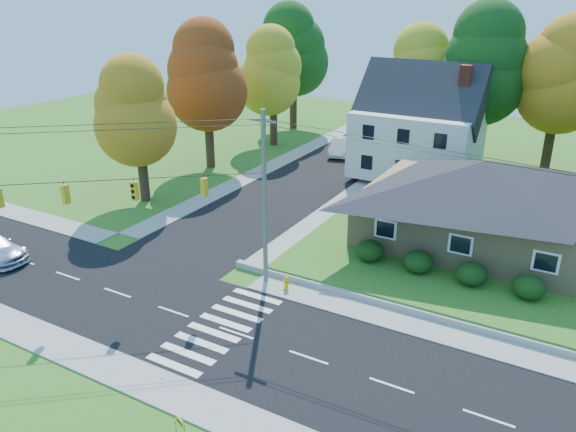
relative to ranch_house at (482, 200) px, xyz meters
The scene contains 20 objects.
ground 18.18m from the ranch_house, 116.57° to the right, with size 120.00×120.00×0.00m, color #3D7923.
road_main 18.18m from the ranch_house, 116.57° to the right, with size 90.00×8.00×0.02m, color black.
road_cross 19.15m from the ranch_house, 147.99° to the left, with size 8.00×44.00×0.02m, color black.
sidewalk_north 13.98m from the ranch_house, 126.03° to the right, with size 90.00×2.00×0.08m, color #9C9A90.
sidewalk_south 22.70m from the ranch_house, 110.85° to the right, with size 90.00×2.00×0.08m, color #9C9A90.
lawn 7.69m from the ranch_house, 45.00° to the left, with size 30.00×30.00×0.50m, color #3D7923.
ranch_house is the anchor object (origin of this frame).
colonial_house 14.46m from the ranch_house, 123.55° to the left, with size 10.40×8.40×9.60m.
hedge_row 6.57m from the ranch_house, 94.61° to the right, with size 10.70×1.70×1.27m.
traffic_infrastructure 16.87m from the ranch_house, 119.09° to the right, with size 38.10×10.66×10.00m.
tree_lot_0 21.20m from the ranch_house, 119.05° to the left, with size 6.72×6.72×12.51m.
tree_lot_1 18.58m from the ranch_house, 103.24° to the left, with size 7.84×7.84×14.60m.
tree_lot_2 18.99m from the ranch_house, 83.66° to the left, with size 7.28×7.28×13.56m.
tree_west_0 25.61m from the ranch_house, behind, with size 6.16×6.16×11.47m.
tree_west_1 27.18m from the ranch_house, 167.01° to the left, with size 7.28×7.28×13.56m.
tree_west_2 30.03m from the ranch_house, 147.38° to the left, with size 6.72×6.72×12.51m.
tree_west_3 36.60m from the ranch_house, 138.37° to the left, with size 7.84×7.84×14.60m.
white_car 23.41m from the ranch_house, 136.94° to the left, with size 1.74×5.00×1.65m, color white.
fire_hydrant 13.93m from the ranch_house, 125.93° to the right, with size 0.47×0.37×0.83m.
yard_sign 23.54m from the ranch_house, 105.01° to the right, with size 0.56×0.25×0.74m.
Camera 1 is at (13.73, -19.09, 15.67)m, focal length 35.00 mm.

